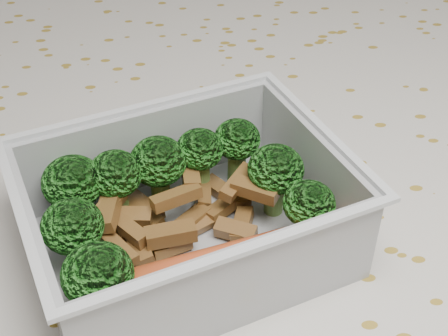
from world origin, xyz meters
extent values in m
cube|color=brown|center=(0.00, 0.00, 0.73)|extent=(1.40, 0.90, 0.04)
cube|color=silver|center=(0.00, 0.00, 0.75)|extent=(1.46, 0.96, 0.01)
cube|color=silver|center=(0.00, 0.48, 0.66)|extent=(1.46, 0.01, 0.18)
cube|color=silver|center=(-0.03, -0.04, 0.76)|extent=(0.22, 0.19, 0.00)
cube|color=silver|center=(-0.05, 0.02, 0.79)|extent=(0.18, 0.06, 0.06)
cube|color=silver|center=(-0.01, -0.11, 0.79)|extent=(0.18, 0.06, 0.06)
cube|color=silver|center=(0.06, -0.02, 0.79)|extent=(0.05, 0.13, 0.06)
cube|color=silver|center=(-0.11, -0.07, 0.79)|extent=(0.05, 0.13, 0.06)
cube|color=silver|center=(-0.05, 0.03, 0.82)|extent=(0.19, 0.07, 0.00)
cube|color=silver|center=(-0.01, -0.11, 0.82)|extent=(0.19, 0.07, 0.00)
cube|color=silver|center=(0.06, -0.01, 0.82)|extent=(0.05, 0.13, 0.00)
cube|color=silver|center=(-0.12, -0.07, 0.82)|extent=(0.05, 0.13, 0.00)
cylinder|color=#608C3F|center=(-0.10, -0.02, 0.77)|extent=(0.02, 0.02, 0.02)
ellipsoid|color=#338929|center=(-0.10, -0.02, 0.80)|extent=(0.04, 0.04, 0.03)
cylinder|color=#608C3F|center=(-0.07, -0.01, 0.77)|extent=(0.02, 0.02, 0.02)
ellipsoid|color=#338929|center=(-0.07, -0.01, 0.80)|extent=(0.04, 0.04, 0.03)
cylinder|color=#608C3F|center=(-0.05, 0.00, 0.77)|extent=(0.02, 0.02, 0.02)
ellipsoid|color=#338929|center=(-0.05, 0.00, 0.80)|extent=(0.04, 0.04, 0.03)
cylinder|color=#608C3F|center=(-0.02, 0.01, 0.77)|extent=(0.02, 0.02, 0.03)
ellipsoid|color=#338929|center=(-0.02, 0.01, 0.80)|extent=(0.03, 0.03, 0.03)
cylinder|color=#608C3F|center=(0.01, 0.01, 0.77)|extent=(0.02, 0.02, 0.03)
ellipsoid|color=#338929|center=(0.01, 0.01, 0.80)|extent=(0.03, 0.03, 0.03)
cylinder|color=#608C3F|center=(-0.10, -0.06, 0.77)|extent=(0.02, 0.02, 0.02)
ellipsoid|color=#338929|center=(-0.10, -0.06, 0.80)|extent=(0.04, 0.04, 0.03)
cylinder|color=#608C3F|center=(0.03, -0.02, 0.77)|extent=(0.02, 0.02, 0.02)
ellipsoid|color=#338929|center=(0.03, -0.02, 0.80)|extent=(0.04, 0.04, 0.03)
cylinder|color=#608C3F|center=(-0.08, -0.10, 0.77)|extent=(0.02, 0.02, 0.02)
ellipsoid|color=#338929|center=(-0.08, -0.10, 0.80)|extent=(0.04, 0.04, 0.03)
cylinder|color=#608C3F|center=(0.04, -0.06, 0.77)|extent=(0.02, 0.02, 0.03)
ellipsoid|color=#338929|center=(0.04, -0.06, 0.80)|extent=(0.03, 0.03, 0.03)
cube|color=brown|center=(-0.06, -0.05, 0.77)|extent=(0.02, 0.03, 0.01)
cube|color=brown|center=(-0.08, -0.04, 0.77)|extent=(0.02, 0.03, 0.01)
cube|color=brown|center=(-0.04, -0.03, 0.79)|extent=(0.03, 0.02, 0.01)
cube|color=brown|center=(-0.04, -0.05, 0.78)|extent=(0.03, 0.02, 0.01)
cube|color=brown|center=(-0.04, -0.05, 0.77)|extent=(0.03, 0.02, 0.01)
cube|color=brown|center=(-0.02, -0.01, 0.77)|extent=(0.01, 0.03, 0.01)
cube|color=brown|center=(-0.06, -0.02, 0.77)|extent=(0.03, 0.03, 0.01)
cube|color=brown|center=(0.01, -0.02, 0.79)|extent=(0.03, 0.03, 0.01)
cube|color=brown|center=(-0.03, -0.04, 0.77)|extent=(0.03, 0.03, 0.01)
cube|color=brown|center=(0.01, -0.04, 0.77)|extent=(0.02, 0.03, 0.01)
cube|color=brown|center=(-0.08, -0.03, 0.79)|extent=(0.02, 0.03, 0.01)
cube|color=brown|center=(0.00, -0.02, 0.77)|extent=(0.03, 0.03, 0.01)
cube|color=brown|center=(-0.07, -0.06, 0.78)|extent=(0.03, 0.03, 0.01)
cube|color=brown|center=(0.02, -0.03, 0.79)|extent=(0.03, 0.03, 0.01)
cube|color=brown|center=(-0.02, 0.00, 0.79)|extent=(0.01, 0.03, 0.01)
cube|color=brown|center=(0.00, -0.04, 0.77)|extent=(0.03, 0.02, 0.01)
cube|color=brown|center=(-0.03, -0.03, 0.77)|extent=(0.03, 0.03, 0.01)
cube|color=brown|center=(-0.06, -0.01, 0.77)|extent=(0.03, 0.03, 0.01)
cube|color=brown|center=(0.00, 0.00, 0.77)|extent=(0.02, 0.03, 0.01)
cube|color=brown|center=(-0.08, -0.04, 0.79)|extent=(0.02, 0.04, 0.01)
cube|color=brown|center=(-0.06, -0.05, 0.78)|extent=(0.02, 0.02, 0.01)
cube|color=brown|center=(0.01, -0.01, 0.77)|extent=(0.01, 0.03, 0.01)
cube|color=brown|center=(-0.07, -0.03, 0.78)|extent=(0.03, 0.02, 0.01)
cylinder|color=#CF4D23|center=(-0.01, -0.08, 0.78)|extent=(0.15, 0.06, 0.03)
sphere|color=#CF4D23|center=(0.06, -0.07, 0.78)|extent=(0.03, 0.03, 0.03)
sphere|color=#CF4D23|center=(-0.08, -0.10, 0.78)|extent=(0.03, 0.03, 0.03)
camera|label=1|loc=(-0.04, -0.33, 1.05)|focal=50.00mm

